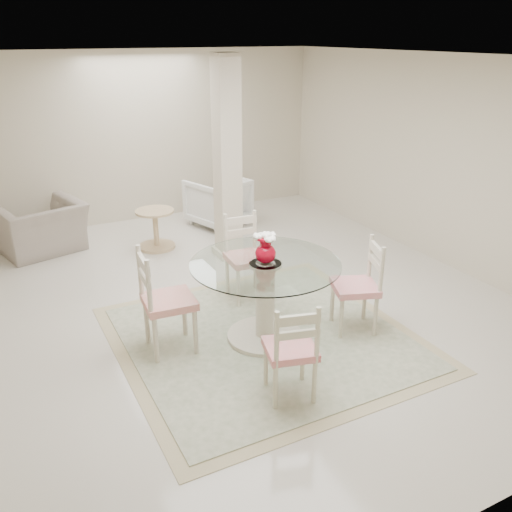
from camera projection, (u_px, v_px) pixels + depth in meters
name	position (u px, v px, depth m)	size (l,w,h in m)	color
ground	(236.00, 300.00, 6.39)	(7.00, 7.00, 0.00)	beige
room_shell	(234.00, 142.00, 5.68)	(6.02, 7.02, 2.71)	beige
column	(227.00, 161.00, 7.16)	(0.30, 0.30, 2.70)	beige
area_rug	(265.00, 338.00, 5.58)	(2.91, 2.91, 0.02)	tan
dining_table	(265.00, 301.00, 5.42)	(1.48, 1.48, 0.85)	beige
red_vase	(266.00, 248.00, 5.20)	(0.24, 0.22, 0.31)	#AC0519
dining_chair_east	(362.00, 279.00, 5.55)	(0.56, 0.56, 1.10)	beige
dining_chair_north	(245.00, 250.00, 6.28)	(0.48, 0.48, 1.11)	beige
dining_chair_west	(160.00, 294.00, 5.14)	(0.51, 0.51, 1.18)	beige
dining_chair_south	(293.00, 345.00, 4.46)	(0.50, 0.50, 1.03)	beige
recliner_taupe	(41.00, 228.00, 7.68)	(1.10, 0.96, 0.72)	gray
armchair_white	(218.00, 201.00, 8.78)	(0.82, 0.85, 0.77)	white
side_table	(156.00, 231.00, 7.84)	(0.55, 0.55, 0.57)	#D8B485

